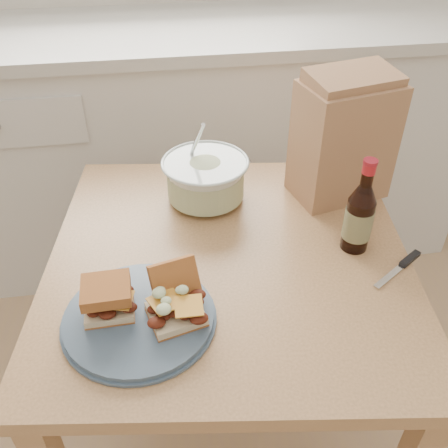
{
  "coord_description": "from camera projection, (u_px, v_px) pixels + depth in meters",
  "views": [
    {
      "loc": [
        -0.01,
        -0.11,
        1.46
      ],
      "look_at": [
        0.13,
        0.76,
        0.77
      ],
      "focal_mm": 40.0,
      "sensor_mm": 36.0,
      "label": 1
    }
  ],
  "objects": [
    {
      "name": "cabinet_run",
      "position": [
        159.0,
        145.0,
        2.02
      ],
      "size": [
        2.5,
        0.64,
        0.94
      ],
      "color": "silver",
      "rests_on": "ground"
    },
    {
      "name": "coleslaw_bowl",
      "position": [
        206.0,
        181.0,
        1.3
      ],
      "size": [
        0.23,
        0.23,
        0.22
      ],
      "color": "silver",
      "rests_on": "dining_table"
    },
    {
      "name": "dining_table",
      "position": [
        229.0,
        287.0,
        1.22
      ],
      "size": [
        0.93,
        0.93,
        0.69
      ],
      "rotation": [
        0.0,
        0.0,
        -0.13
      ],
      "color": "tan",
      "rests_on": "ground"
    },
    {
      "name": "sandwich_left",
      "position": [
        108.0,
        298.0,
        0.97
      ],
      "size": [
        0.1,
        0.09,
        0.07
      ],
      "rotation": [
        0.0,
        0.0,
        0.03
      ],
      "color": "beige",
      "rests_on": "plate"
    },
    {
      "name": "beer_bottle",
      "position": [
        359.0,
        216.0,
        1.13
      ],
      "size": [
        0.07,
        0.07,
        0.24
      ],
      "rotation": [
        0.0,
        0.0,
        0.29
      ],
      "color": "black",
      "rests_on": "dining_table"
    },
    {
      "name": "sandwich_right",
      "position": [
        175.0,
        299.0,
        0.98
      ],
      "size": [
        0.12,
        0.16,
        0.09
      ],
      "rotation": [
        0.0,
        0.0,
        0.26
      ],
      "color": "beige",
      "rests_on": "plate"
    },
    {
      "name": "knife",
      "position": [
        405.0,
        263.0,
        1.13
      ],
      "size": [
        0.15,
        0.1,
        0.01
      ],
      "rotation": [
        0.0,
        0.0,
        0.58
      ],
      "color": "silver",
      "rests_on": "dining_table"
    },
    {
      "name": "paper_bag",
      "position": [
        343.0,
        141.0,
        1.27
      ],
      "size": [
        0.26,
        0.2,
        0.31
      ],
      "primitive_type": "cube",
      "rotation": [
        0.0,
        0.0,
        0.24
      ],
      "color": "#A4754F",
      "rests_on": "dining_table"
    },
    {
      "name": "plate",
      "position": [
        139.0,
        318.0,
        0.99
      ],
      "size": [
        0.3,
        0.3,
        0.02
      ],
      "primitive_type": "cylinder",
      "color": "#42556A",
      "rests_on": "dining_table"
    }
  ]
}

